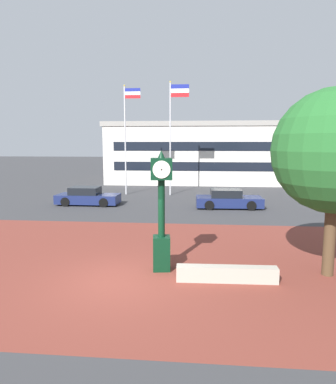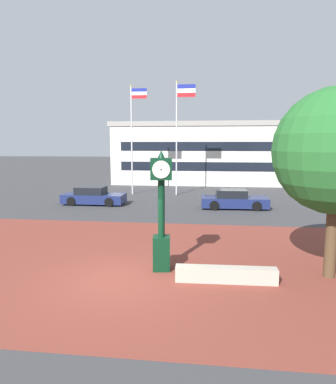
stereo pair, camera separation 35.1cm
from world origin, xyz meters
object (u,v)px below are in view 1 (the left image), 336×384
(car_street_mid, at_px, (228,200))
(civic_building, at_px, (213,152))
(flagpole_primary, at_px, (126,133))
(flagpole_secondary, at_px, (172,129))
(street_clock, at_px, (161,212))
(car_street_near, at_px, (87,197))

(car_street_mid, xyz_separation_m, civic_building, (-0.49, 17.14, 2.73))
(car_street_mid, height_order, flagpole_primary, flagpole_primary)
(flagpole_secondary, bearing_deg, street_clock, -86.54)
(car_street_near, relative_size, car_street_mid, 0.99)
(street_clock, bearing_deg, car_street_near, 111.25)
(car_street_mid, distance_m, flagpole_primary, 10.90)
(flagpole_secondary, bearing_deg, flagpole_primary, 180.00)
(car_street_near, distance_m, flagpole_secondary, 9.19)
(car_street_near, bearing_deg, flagpole_secondary, 133.48)
(civic_building, bearing_deg, flagpole_secondary, -108.09)
(street_clock, distance_m, civic_building, 29.37)
(flagpole_secondary, distance_m, civic_building, 12.38)
(car_street_mid, bearing_deg, civic_building, 179.59)
(civic_building, bearing_deg, street_clock, -95.31)
(car_street_near, height_order, civic_building, civic_building)
(car_street_near, height_order, flagpole_secondary, flagpole_secondary)
(flagpole_secondary, relative_size, civic_building, 0.40)
(street_clock, xyz_separation_m, civic_building, (2.72, 29.22, 1.24))
(flagpole_primary, relative_size, flagpole_secondary, 0.97)
(car_street_near, height_order, car_street_mid, same)
(flagpole_primary, distance_m, flagpole_secondary, 3.88)
(car_street_mid, height_order, flagpole_secondary, flagpole_secondary)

